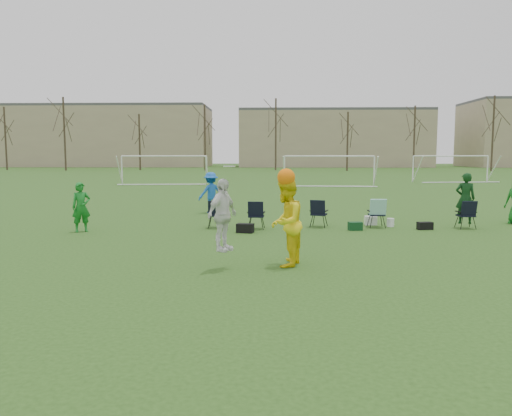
{
  "coord_description": "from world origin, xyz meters",
  "views": [
    {
      "loc": [
        -0.76,
        -9.1,
        2.55
      ],
      "look_at": [
        -1.12,
        2.98,
        1.25
      ],
      "focal_mm": 35.0,
      "sensor_mm": 36.0,
      "label": 1
    }
  ],
  "objects_px": {
    "goal_left": "(164,162)",
    "goal_right": "(451,161)",
    "fielder_green_near": "(81,207)",
    "center_contest": "(269,219)",
    "fielder_blue": "(211,193)",
    "goal_mid": "(329,162)"
  },
  "relations": [
    {
      "from": "goal_left",
      "to": "fielder_blue",
      "type": "bearing_deg",
      "value": -77.83
    },
    {
      "from": "fielder_blue",
      "to": "goal_right",
      "type": "relative_size",
      "value": 0.24
    },
    {
      "from": "center_contest",
      "to": "goal_left",
      "type": "relative_size",
      "value": 0.31
    },
    {
      "from": "fielder_green_near",
      "to": "goal_right",
      "type": "relative_size",
      "value": 0.22
    },
    {
      "from": "fielder_blue",
      "to": "goal_left",
      "type": "height_order",
      "value": "goal_left"
    },
    {
      "from": "goal_mid",
      "to": "fielder_blue",
      "type": "bearing_deg",
      "value": -106.8
    },
    {
      "from": "fielder_green_near",
      "to": "goal_mid",
      "type": "relative_size",
      "value": 0.22
    },
    {
      "from": "goal_left",
      "to": "fielder_green_near",
      "type": "bearing_deg",
      "value": -88.67
    },
    {
      "from": "fielder_green_near",
      "to": "fielder_blue",
      "type": "xyz_separation_m",
      "value": [
        3.63,
        5.52,
        0.07
      ]
    },
    {
      "from": "goal_mid",
      "to": "fielder_green_near",
      "type": "bearing_deg",
      "value": -109.81
    },
    {
      "from": "fielder_green_near",
      "to": "fielder_blue",
      "type": "distance_m",
      "value": 6.61
    },
    {
      "from": "goal_mid",
      "to": "goal_right",
      "type": "height_order",
      "value": "same"
    },
    {
      "from": "goal_left",
      "to": "goal_mid",
      "type": "height_order",
      "value": "same"
    },
    {
      "from": "goal_left",
      "to": "goal_right",
      "type": "relative_size",
      "value": 1.01
    },
    {
      "from": "center_contest",
      "to": "goal_right",
      "type": "xyz_separation_m",
      "value": [
        16.81,
        35.93,
        0.83
      ]
    },
    {
      "from": "goal_left",
      "to": "goal_right",
      "type": "xyz_separation_m",
      "value": [
        26.0,
        4.0,
        0.0
      ]
    },
    {
      "from": "goal_left",
      "to": "goal_right",
      "type": "height_order",
      "value": "same"
    },
    {
      "from": "center_contest",
      "to": "goal_left",
      "type": "height_order",
      "value": "goal_left"
    },
    {
      "from": "goal_mid",
      "to": "goal_right",
      "type": "bearing_deg",
      "value": 30.57
    },
    {
      "from": "fielder_blue",
      "to": "goal_mid",
      "type": "distance_m",
      "value": 20.81
    },
    {
      "from": "goal_mid",
      "to": "goal_left",
      "type": "bearing_deg",
      "value": 175.87
    },
    {
      "from": "fielder_blue",
      "to": "fielder_green_near",
      "type": "bearing_deg",
      "value": 22.98
    }
  ]
}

